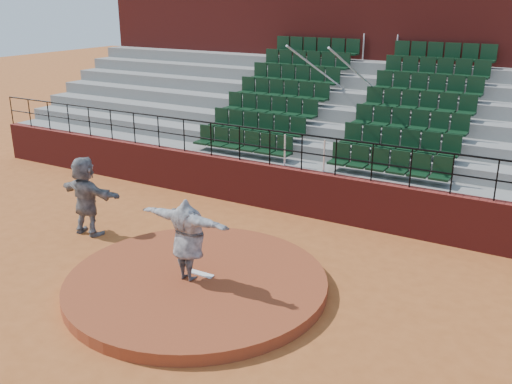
{
  "coord_description": "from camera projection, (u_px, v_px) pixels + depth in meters",
  "views": [
    {
      "loc": [
        6.46,
        -8.66,
        5.86
      ],
      "look_at": [
        0.0,
        2.5,
        1.4
      ],
      "focal_mm": 40.0,
      "sensor_mm": 36.0,
      "label": 1
    }
  ],
  "objects": [
    {
      "name": "press_box_facade",
      "position": [
        392.0,
        61.0,
        21.21
      ],
      "size": [
        24.0,
        3.0,
        7.1
      ],
      "primitive_type": "cube",
      "color": "maroon",
      "rests_on": "ground"
    },
    {
      "name": "fielder",
      "position": [
        86.0,
        196.0,
        14.49
      ],
      "size": [
        1.93,
        0.64,
        2.07
      ],
      "primitive_type": "imported",
      "rotation": [
        0.0,
        0.0,
        3.13
      ],
      "color": "black",
      "rests_on": "ground"
    },
    {
      "name": "pitching_rubber",
      "position": [
        201.0,
        274.0,
        12.1
      ],
      "size": [
        0.6,
        0.15,
        0.03
      ],
      "primitive_type": "cube",
      "color": "white",
      "rests_on": "pitchers_mound"
    },
    {
      "name": "ground",
      "position": [
        197.0,
        288.0,
        12.06
      ],
      "size": [
        90.0,
        90.0,
        0.0
      ],
      "primitive_type": "plane",
      "color": "#AB5726",
      "rests_on": "ground"
    },
    {
      "name": "pitcher",
      "position": [
        188.0,
        239.0,
        11.65
      ],
      "size": [
        2.2,
        0.67,
        1.77
      ],
      "primitive_type": "imported",
      "rotation": [
        0.0,
        0.0,
        3.11
      ],
      "color": "black",
      "rests_on": "pitchers_mound"
    },
    {
      "name": "seating_deck",
      "position": [
        350.0,
        138.0,
        18.66
      ],
      "size": [
        24.0,
        5.97,
        4.63
      ],
      "color": "gray",
      "rests_on": "ground"
    },
    {
      "name": "boundary_wall",
      "position": [
        301.0,
        192.0,
        15.94
      ],
      "size": [
        24.0,
        0.3,
        1.3
      ],
      "primitive_type": "cube",
      "color": "maroon",
      "rests_on": "ground"
    },
    {
      "name": "pitchers_mound",
      "position": [
        197.0,
        282.0,
        12.02
      ],
      "size": [
        5.5,
        5.5,
        0.25
      ],
      "primitive_type": "cylinder",
      "color": "brown",
      "rests_on": "ground"
    },
    {
      "name": "wall_railing",
      "position": [
        302.0,
        144.0,
        15.49
      ],
      "size": [
        24.04,
        0.05,
        1.03
      ],
      "color": "black",
      "rests_on": "boundary_wall"
    }
  ]
}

